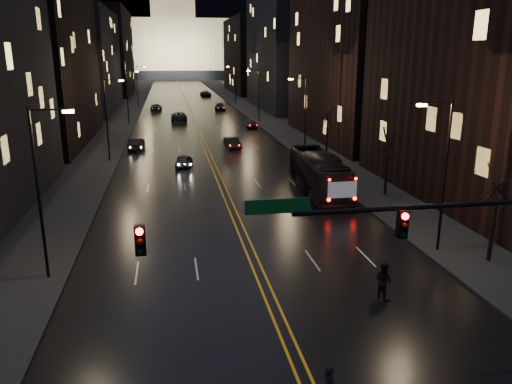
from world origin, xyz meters
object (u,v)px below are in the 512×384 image
bus (318,173)px  pedestrian_b (383,281)px  traffic_signal (463,234)px  oncoming_car_a (184,160)px  receding_car_a (232,143)px  oncoming_car_b (136,144)px

bus → pedestrian_b: (-2.53, -19.15, -0.74)m
traffic_signal → oncoming_car_a: (-8.98, 36.15, -4.42)m
oncoming_car_a → receding_car_a: bearing=-115.8°
receding_car_a → oncoming_car_b: bearing=169.1°
bus → oncoming_car_a: bearing=135.5°
oncoming_car_b → receding_car_a: oncoming_car_b is taller
traffic_signal → oncoming_car_b: size_ratio=3.81×
receding_car_a → pedestrian_b: 40.91m
receding_car_a → traffic_signal: bearing=-93.1°
pedestrian_b → receding_car_a: bearing=-21.1°
traffic_signal → oncoming_car_b: bearing=107.1°
oncoming_car_b → receding_car_a: 11.82m
oncoming_car_b → receding_car_a: size_ratio=1.10×
bus → pedestrian_b: bearing=-94.4°
receding_car_a → bus: bearing=-84.5°
bus → receding_car_a: bearing=105.0°
oncoming_car_b → pedestrian_b: 44.02m
receding_car_a → pedestrian_b: bearing=-93.5°
pedestrian_b → bus: bearing=-31.5°
traffic_signal → oncoming_car_a: bearing=103.9°
traffic_signal → receding_car_a: 46.15m
receding_car_a → pedestrian_b: pedestrian_b is taller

